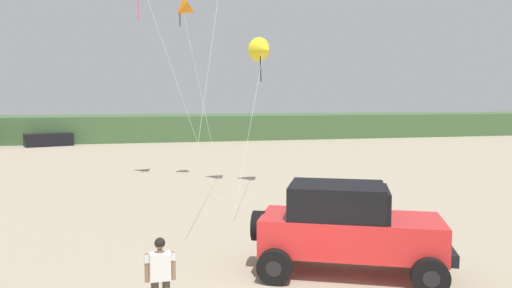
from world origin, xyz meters
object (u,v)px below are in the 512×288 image
(person_watching, at_px, (160,274))
(kite_blue_swept, at_px, (183,10))
(distant_sedan, at_px, (49,140))
(kite_pink_ribbon, at_px, (264,50))
(jeep, at_px, (348,227))

(person_watching, bearing_deg, kite_blue_swept, 83.06)
(distant_sedan, xyz_separation_m, kite_pink_ribbon, (14.16, -25.95, 6.11))
(jeep, height_order, person_watching, jeep)
(kite_pink_ribbon, distance_m, kite_blue_swept, 5.01)
(jeep, relative_size, kite_blue_swept, 0.52)
(jeep, xyz_separation_m, kite_pink_ribbon, (0.87, 11.76, 5.51))
(kite_blue_swept, bearing_deg, distant_sedan, 114.52)
(person_watching, distance_m, kite_pink_ribbon, 15.49)
(jeep, distance_m, person_watching, 4.90)
(jeep, distance_m, kite_blue_swept, 16.64)
(kite_pink_ribbon, bearing_deg, jeep, -94.25)
(kite_pink_ribbon, relative_size, kite_blue_swept, 0.78)
(distant_sedan, relative_size, kite_pink_ribbon, 0.56)
(kite_blue_swept, bearing_deg, kite_pink_ribbon, -37.35)
(distant_sedan, bearing_deg, kite_blue_swept, -83.80)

